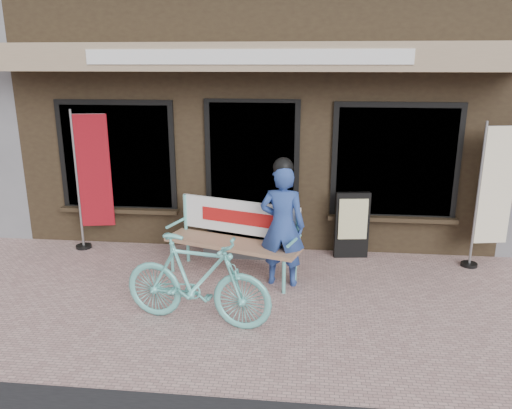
# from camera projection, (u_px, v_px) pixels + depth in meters

# --- Properties ---
(ground) EXTENTS (70.00, 70.00, 0.00)m
(ground) POSITION_uv_depth(u_px,v_px,m) (232.00, 311.00, 5.60)
(ground) COLOR tan
(ground) RESTS_ON ground
(storefront) EXTENTS (7.00, 6.77, 6.00)m
(storefront) POSITION_uv_depth(u_px,v_px,m) (270.00, 45.00, 9.52)
(storefront) COLOR black
(storefront) RESTS_ON ground
(bench) EXTENTS (1.83, 0.97, 0.97)m
(bench) POSITION_uv_depth(u_px,v_px,m) (235.00, 233.00, 6.44)
(bench) COLOR #66C8C1
(bench) RESTS_ON ground
(person) EXTENTS (0.58, 0.41, 1.61)m
(person) POSITION_uv_depth(u_px,v_px,m) (282.00, 223.00, 6.09)
(person) COLOR #28438C
(person) RESTS_ON ground
(bicycle) EXTENTS (1.69, 0.75, 0.98)m
(bicycle) POSITION_uv_depth(u_px,v_px,m) (197.00, 280.00, 5.22)
(bicycle) COLOR #66C8C1
(bicycle) RESTS_ON ground
(nobori_red) EXTENTS (0.61, 0.26, 2.06)m
(nobori_red) POSITION_uv_depth(u_px,v_px,m) (92.00, 179.00, 7.21)
(nobori_red) COLOR gray
(nobori_red) RESTS_ON ground
(nobori_cream) EXTENTS (0.59, 0.25, 1.98)m
(nobori_cream) POSITION_uv_depth(u_px,v_px,m) (493.00, 194.00, 6.56)
(nobori_cream) COLOR gray
(nobori_cream) RESTS_ON ground
(menu_stand) EXTENTS (0.48, 0.16, 0.95)m
(menu_stand) POSITION_uv_depth(u_px,v_px,m) (352.00, 225.00, 7.01)
(menu_stand) COLOR black
(menu_stand) RESTS_ON ground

